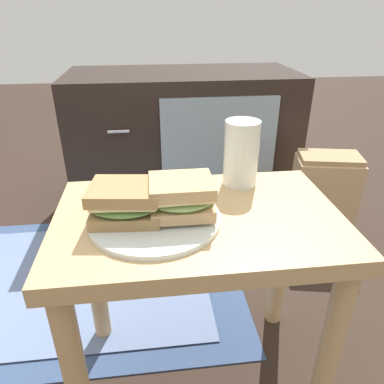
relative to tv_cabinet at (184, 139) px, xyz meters
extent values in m
plane|color=#2D2119|center=(-0.06, -0.95, -0.29)|extent=(8.00, 8.00, 0.00)
cube|color=tan|center=(-0.06, -0.95, 0.15)|extent=(0.56, 0.36, 0.04)
cylinder|color=tan|center=(-0.31, -1.09, -0.08)|extent=(0.04, 0.04, 0.43)
cylinder|color=tan|center=(0.18, -1.09, -0.08)|extent=(0.04, 0.04, 0.43)
cylinder|color=tan|center=(-0.31, -0.80, -0.08)|extent=(0.04, 0.04, 0.43)
cylinder|color=tan|center=(0.18, -0.80, -0.08)|extent=(0.04, 0.04, 0.43)
cube|color=black|center=(0.00, 0.00, 0.00)|extent=(0.96, 0.44, 0.58)
cube|color=#8C9EA8|center=(0.12, -0.22, 0.01)|extent=(0.46, 0.01, 0.44)
cylinder|color=silver|center=(-0.27, -0.23, 0.12)|extent=(0.08, 0.01, 0.01)
cylinder|color=silver|center=(-0.27, -0.23, -0.10)|extent=(0.08, 0.01, 0.01)
cube|color=#384C72|center=(-0.50, -0.57, -0.29)|extent=(1.24, 0.75, 0.01)
cube|color=slate|center=(-0.50, -0.57, -0.28)|extent=(1.02, 0.62, 0.00)
cylinder|color=silver|center=(-0.15, -0.96, 0.17)|extent=(0.25, 0.25, 0.01)
cube|color=#9E7A4C|center=(-0.20, -0.96, 0.19)|extent=(0.13, 0.11, 0.02)
ellipsoid|color=#608C42|center=(-0.20, -0.96, 0.21)|extent=(0.14, 0.12, 0.02)
cube|color=beige|center=(-0.20, -0.96, 0.22)|extent=(0.12, 0.10, 0.01)
cube|color=#9E7A4C|center=(-0.20, -0.96, 0.23)|extent=(0.14, 0.11, 0.02)
cube|color=tan|center=(-0.10, -0.96, 0.20)|extent=(0.12, 0.10, 0.02)
ellipsoid|color=#8CB260|center=(-0.10, -0.96, 0.22)|extent=(0.13, 0.11, 0.02)
cube|color=beige|center=(-0.10, -0.96, 0.23)|extent=(0.11, 0.09, 0.01)
cube|color=tan|center=(-0.10, -0.96, 0.24)|extent=(0.12, 0.10, 0.02)
cylinder|color=silver|center=(0.05, -0.82, 0.24)|extent=(0.08, 0.08, 0.15)
cylinder|color=#C67219|center=(0.05, -0.82, 0.23)|extent=(0.07, 0.07, 0.12)
cylinder|color=white|center=(0.05, -0.82, 0.30)|extent=(0.07, 0.07, 0.01)
cube|color=tan|center=(0.48, -0.42, -0.12)|extent=(0.25, 0.18, 0.33)
cube|color=tan|center=(0.48, -0.42, 0.05)|extent=(0.23, 0.16, 0.02)
camera|label=1|loc=(-0.15, -1.55, 0.53)|focal=33.75mm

